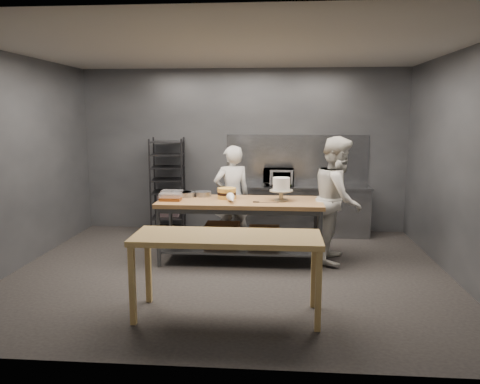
% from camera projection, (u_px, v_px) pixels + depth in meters
% --- Properties ---
extents(ground, '(6.00, 6.00, 0.00)m').
position_uv_depth(ground, '(230.00, 272.00, 6.51)').
color(ground, black).
rests_on(ground, ground).
extents(back_wall, '(6.00, 0.04, 3.00)m').
position_uv_depth(back_wall, '(243.00, 151.00, 8.72)').
color(back_wall, '#4C4F54').
rests_on(back_wall, ground).
extents(work_table, '(2.40, 0.90, 0.92)m').
position_uv_depth(work_table, '(240.00, 223.00, 6.93)').
color(work_table, '#95643B').
rests_on(work_table, ground).
extents(near_counter, '(2.00, 0.70, 0.90)m').
position_uv_depth(near_counter, '(227.00, 243.00, 4.97)').
color(near_counter, '#A57E44').
rests_on(near_counter, ground).
extents(back_counter, '(2.60, 0.60, 0.90)m').
position_uv_depth(back_counter, '(297.00, 210.00, 8.50)').
color(back_counter, slate).
rests_on(back_counter, ground).
extents(splashback_panel, '(2.60, 0.02, 0.90)m').
position_uv_depth(splashback_panel, '(297.00, 159.00, 8.65)').
color(splashback_panel, slate).
rests_on(splashback_panel, back_counter).
extents(speed_rack, '(0.68, 0.72, 1.75)m').
position_uv_depth(speed_rack, '(168.00, 187.00, 8.54)').
color(speed_rack, black).
rests_on(speed_rack, ground).
extents(chef_behind, '(0.72, 0.60, 1.67)m').
position_uv_depth(chef_behind, '(232.00, 196.00, 7.69)').
color(chef_behind, silver).
rests_on(chef_behind, ground).
extents(chef_right, '(0.88, 1.03, 1.85)m').
position_uv_depth(chef_right, '(338.00, 199.00, 6.89)').
color(chef_right, silver).
rests_on(chef_right, ground).
extents(microwave, '(0.54, 0.37, 0.30)m').
position_uv_depth(microwave, '(278.00, 177.00, 8.43)').
color(microwave, black).
rests_on(microwave, back_counter).
extents(frosted_cake_stand, '(0.34, 0.34, 0.34)m').
position_uv_depth(frosted_cake_stand, '(281.00, 186.00, 6.80)').
color(frosted_cake_stand, '#ACA289').
rests_on(frosted_cake_stand, work_table).
extents(layer_cake, '(0.28, 0.28, 0.16)m').
position_uv_depth(layer_cake, '(227.00, 193.00, 7.00)').
color(layer_cake, gold).
rests_on(layer_cake, work_table).
extents(cake_pans, '(0.59, 0.34, 0.07)m').
position_uv_depth(cake_pans, '(190.00, 194.00, 7.17)').
color(cake_pans, gray).
rests_on(cake_pans, work_table).
extents(piping_bag, '(0.19, 0.40, 0.12)m').
position_uv_depth(piping_bag, '(232.00, 199.00, 6.63)').
color(piping_bag, white).
rests_on(piping_bag, work_table).
extents(offset_spatula, '(0.36, 0.02, 0.02)m').
position_uv_depth(offset_spatula, '(262.00, 202.00, 6.68)').
color(offset_spatula, slate).
rests_on(offset_spatula, work_table).
extents(pastry_clamshells, '(0.35, 0.47, 0.11)m').
position_uv_depth(pastry_clamshells, '(171.00, 195.00, 6.95)').
color(pastry_clamshells, brown).
rests_on(pastry_clamshells, work_table).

